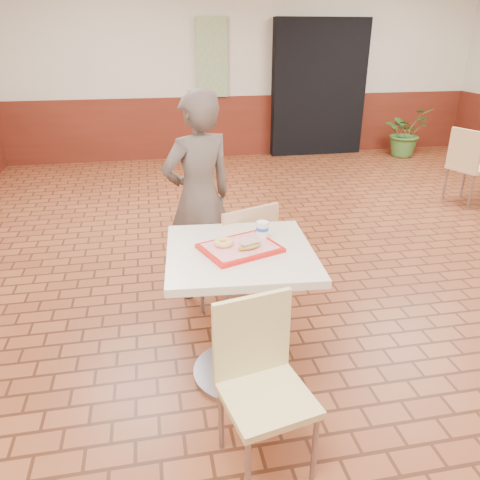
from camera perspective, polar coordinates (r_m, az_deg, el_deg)
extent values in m
cube|color=brown|center=(3.93, 16.17, -6.84)|extent=(8.00, 10.00, 0.01)
cube|color=beige|center=(8.16, 0.98, 20.68)|extent=(8.00, 0.01, 3.00)
cube|color=#561C10|center=(8.26, 0.96, 13.72)|extent=(8.00, 0.04, 1.00)
cube|color=black|center=(8.41, 9.57, 17.73)|extent=(1.60, 0.22, 2.20)
cube|color=gray|center=(7.99, -3.44, 21.29)|extent=(0.50, 0.03, 1.20)
cube|color=beige|center=(2.59, 0.00, -1.67)|extent=(0.80, 0.80, 0.04)
cylinder|color=gray|center=(2.80, 0.00, -9.54)|extent=(0.09, 0.09, 0.80)
cylinder|color=gray|center=(3.03, 0.00, -15.64)|extent=(0.58, 0.58, 0.03)
cube|color=#DFCD86|center=(2.28, 3.33, -18.73)|extent=(0.46, 0.46, 0.04)
cube|color=#DFCD86|center=(2.25, 1.48, -11.56)|extent=(0.39, 0.11, 0.43)
cylinder|color=gray|center=(2.27, 0.97, -26.41)|extent=(0.03, 0.03, 0.38)
cylinder|color=gray|center=(2.38, 9.09, -23.75)|extent=(0.03, 0.03, 0.38)
cylinder|color=gray|center=(2.49, -2.33, -20.90)|extent=(0.03, 0.03, 0.38)
cylinder|color=gray|center=(2.59, 5.06, -18.84)|extent=(0.03, 0.03, 0.38)
cube|color=tan|center=(3.34, -0.56, -3.00)|extent=(0.55, 0.55, 0.04)
cube|color=tan|center=(3.09, 1.31, -0.17)|extent=(0.41, 0.18, 0.46)
cylinder|color=gray|center=(3.67, 0.37, -4.40)|extent=(0.03, 0.03, 0.41)
cylinder|color=gray|center=(3.51, -4.65, -5.89)|extent=(0.03, 0.03, 0.41)
cylinder|color=gray|center=(3.41, 3.70, -6.82)|extent=(0.03, 0.03, 0.41)
cylinder|color=gray|center=(3.24, -1.58, -8.59)|extent=(0.03, 0.03, 0.41)
imported|color=brown|center=(3.56, -5.04, 5.07)|extent=(0.69, 0.58, 1.60)
cube|color=red|center=(2.58, 0.00, -0.99)|extent=(0.40, 0.31, 0.02)
cube|color=#E18585|center=(2.57, 0.00, -0.74)|extent=(0.36, 0.27, 0.00)
torus|color=#F1B658|center=(2.57, -2.04, -0.30)|extent=(0.12, 0.12, 0.03)
ellipsoid|color=#B99336|center=(2.53, 1.22, -0.68)|extent=(0.15, 0.11, 0.04)
cube|color=white|center=(2.52, 1.23, -0.26)|extent=(0.13, 0.09, 0.01)
ellipsoid|color=#9D7115|center=(2.51, 0.12, -1.13)|extent=(0.03, 0.03, 0.02)
cylinder|color=white|center=(2.68, 2.73, 1.33)|extent=(0.07, 0.07, 0.09)
cylinder|color=blue|center=(2.67, 2.74, 1.42)|extent=(0.07, 0.07, 0.02)
cube|color=#E1C387|center=(6.47, 26.31, 7.87)|extent=(0.54, 0.54, 0.04)
cube|color=#E1C387|center=(6.25, 25.71, 9.93)|extent=(0.17, 0.41, 0.47)
cylinder|color=gray|center=(6.77, 25.60, 6.60)|extent=(0.03, 0.03, 0.41)
cylinder|color=gray|center=(6.28, 26.32, 5.27)|extent=(0.03, 0.03, 0.41)
cylinder|color=gray|center=(6.48, 23.72, 6.24)|extent=(0.03, 0.03, 0.41)
imported|color=#3F6F2C|center=(8.68, 19.52, 12.31)|extent=(0.89, 0.83, 0.82)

